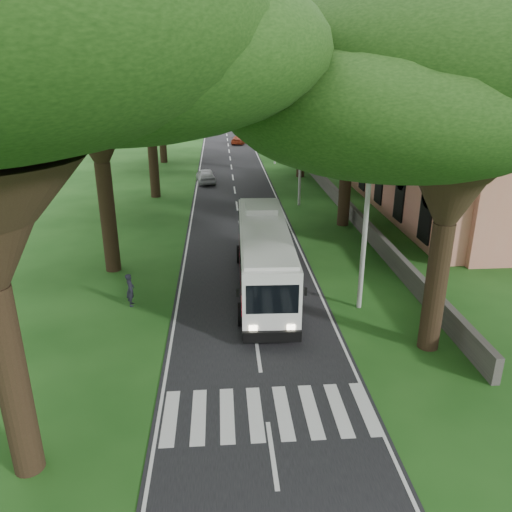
% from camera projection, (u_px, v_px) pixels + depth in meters
% --- Properties ---
extents(ground, '(140.00, 140.00, 0.00)m').
position_uv_depth(ground, '(262.00, 380.00, 19.60)').
color(ground, '#1A4714').
rests_on(ground, ground).
extents(road, '(8.00, 120.00, 0.04)m').
position_uv_depth(road, '(237.00, 209.00, 42.88)').
color(road, black).
rests_on(road, ground).
extents(crosswalk, '(8.00, 3.00, 0.01)m').
position_uv_depth(crosswalk, '(266.00, 414.00, 17.74)').
color(crosswalk, silver).
rests_on(crosswalk, ground).
extents(property_wall, '(0.35, 50.00, 1.20)m').
position_uv_depth(property_wall, '(344.00, 204.00, 42.35)').
color(property_wall, '#383533').
rests_on(property_wall, ground).
extents(church, '(14.00, 24.00, 11.60)m').
position_uv_depth(church, '(465.00, 156.00, 39.13)').
color(church, tan).
rests_on(church, ground).
extents(pole_near, '(1.60, 0.24, 8.00)m').
position_uv_depth(pole_near, '(365.00, 229.00, 24.07)').
color(pole_near, gray).
rests_on(pole_near, ground).
extents(pole_mid, '(1.60, 0.24, 8.00)m').
position_uv_depth(pole_mid, '(300.00, 158.00, 42.69)').
color(pole_mid, gray).
rests_on(pole_mid, ground).
extents(pole_far, '(1.60, 0.24, 8.00)m').
position_uv_depth(pole_far, '(275.00, 130.00, 61.32)').
color(pole_far, gray).
rests_on(pole_far, ground).
extents(tree_l_mida, '(16.38, 16.38, 16.88)m').
position_uv_depth(tree_l_mida, '(87.00, 29.00, 25.47)').
color(tree_l_mida, black).
rests_on(tree_l_mida, ground).
extents(tree_l_midb, '(14.82, 14.82, 16.59)m').
position_uv_depth(tree_l_midb, '(145.00, 44.00, 42.27)').
color(tree_l_midb, black).
rests_on(tree_l_midb, ground).
extents(tree_l_far, '(12.83, 12.83, 13.77)m').
position_uv_depth(tree_l_far, '(158.00, 72.00, 59.83)').
color(tree_l_far, black).
rests_on(tree_l_far, ground).
extents(tree_r_near, '(16.15, 16.15, 15.01)m').
position_uv_depth(tree_r_near, '(467.00, 68.00, 17.86)').
color(tree_r_near, black).
rests_on(tree_r_near, ground).
extents(tree_r_mida, '(16.13, 16.13, 14.07)m').
position_uv_depth(tree_r_mida, '(352.00, 80.00, 34.98)').
color(tree_r_mida, black).
rests_on(tree_r_mida, ground).
extents(tree_r_midb, '(16.08, 16.08, 14.00)m').
position_uv_depth(tree_r_midb, '(303.00, 76.00, 51.73)').
color(tree_r_midb, black).
rests_on(tree_r_midb, ground).
extents(tree_r_far, '(16.36, 16.36, 16.67)m').
position_uv_depth(tree_r_far, '(290.00, 53.00, 67.64)').
color(tree_r_far, black).
rests_on(tree_r_far, ground).
extents(coach_bus, '(3.21, 12.45, 3.65)m').
position_uv_depth(coach_bus, '(264.00, 255.00, 27.04)').
color(coach_bus, silver).
rests_on(coach_bus, ground).
extents(distant_car_a, '(2.30, 4.59, 1.50)m').
position_uv_depth(distant_car_a, '(206.00, 176.00, 52.20)').
color(distant_car_a, '#A9AAAE').
rests_on(distant_car_a, road).
extents(distant_car_c, '(3.20, 4.88, 1.31)m').
position_uv_depth(distant_car_c, '(240.00, 140.00, 78.15)').
color(distant_car_c, '#A03217').
rests_on(distant_car_c, road).
extents(pedestrian, '(0.48, 0.67, 1.74)m').
position_uv_depth(pedestrian, '(130.00, 290.00, 25.46)').
color(pedestrian, black).
rests_on(pedestrian, ground).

